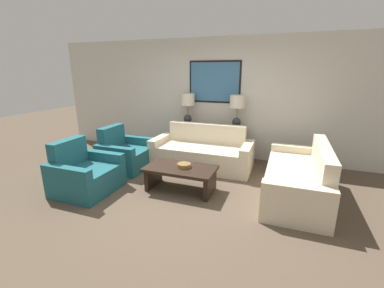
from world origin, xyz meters
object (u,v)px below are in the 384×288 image
at_px(table_lamp_right, 237,106).
at_px(decorative_bowl, 184,165).
at_px(console_table, 211,141).
at_px(couch_by_back_wall, 202,153).
at_px(armchair_near_back_wall, 125,154).
at_px(couch_by_side, 298,179).
at_px(table_lamp_left, 188,104).
at_px(coffee_table, 181,173).
at_px(armchair_near_camera, 85,175).

distance_m(table_lamp_right, decorative_bowl, 2.03).
relative_size(console_table, couch_by_back_wall, 0.76).
distance_m(decorative_bowl, armchair_near_back_wall, 1.64).
relative_size(decorative_bowl, armchair_near_back_wall, 0.24).
bearing_deg(couch_by_side, table_lamp_left, 150.77).
bearing_deg(couch_by_back_wall, coffee_table, -89.11).
relative_size(couch_by_side, armchair_near_back_wall, 2.15).
bearing_deg(console_table, couch_by_side, -36.20).
bearing_deg(console_table, armchair_near_camera, -121.29).
xyz_separation_m(couch_by_back_wall, armchair_near_back_wall, (-1.46, -0.64, -0.00)).
bearing_deg(decorative_bowl, couch_by_back_wall, 93.67).
xyz_separation_m(console_table, table_lamp_left, (-0.57, 0.00, 0.84)).
relative_size(console_table, armchair_near_back_wall, 1.64).
distance_m(table_lamp_left, couch_by_side, 2.92).
bearing_deg(armchair_near_back_wall, table_lamp_left, 54.91).
relative_size(table_lamp_left, armchair_near_camera, 0.74).
relative_size(table_lamp_right, couch_by_side, 0.34).
height_order(armchair_near_back_wall, armchair_near_camera, same).
bearing_deg(table_lamp_right, coffee_table, -106.74).
relative_size(table_lamp_left, couch_by_side, 0.34).
distance_m(console_table, table_lamp_left, 1.01).
xyz_separation_m(coffee_table, armchair_near_back_wall, (-1.48, 0.57, -0.02)).
distance_m(table_lamp_left, armchair_near_back_wall, 1.80).
bearing_deg(console_table, decorative_bowl, -87.60).
relative_size(console_table, table_lamp_left, 2.24).
xyz_separation_m(armchair_near_back_wall, armchair_near_camera, (0.00, -1.13, 0.00)).
bearing_deg(couch_by_back_wall, couch_by_side, -21.43).
height_order(console_table, coffee_table, console_table).
distance_m(couch_by_back_wall, armchair_near_camera, 2.29).
distance_m(console_table, decorative_bowl, 1.82).
xyz_separation_m(table_lamp_left, table_lamp_right, (1.14, 0.00, 0.00)).
bearing_deg(decorative_bowl, coffee_table, -163.70).
height_order(console_table, table_lamp_left, table_lamp_left).
distance_m(table_lamp_left, couch_by_back_wall, 1.26).
distance_m(console_table, armchair_near_back_wall, 1.93).
bearing_deg(coffee_table, couch_by_side, 14.64).
height_order(couch_by_side, decorative_bowl, couch_by_side).
distance_m(couch_by_side, armchair_near_back_wall, 3.31).
height_order(table_lamp_left, decorative_bowl, table_lamp_left).
bearing_deg(coffee_table, table_lamp_right, 73.26).
bearing_deg(armchair_near_camera, decorative_bowl, 20.84).
relative_size(table_lamp_left, table_lamp_right, 1.00).
bearing_deg(couch_by_side, coffee_table, -165.36).
xyz_separation_m(table_lamp_left, couch_by_back_wall, (0.57, -0.63, -0.93)).
xyz_separation_m(couch_by_side, armchair_near_back_wall, (-3.31, 0.09, -0.00)).
distance_m(table_lamp_left, decorative_bowl, 2.07).
bearing_deg(armchair_near_camera, console_table, 58.71).
bearing_deg(table_lamp_left, console_table, -0.00).
bearing_deg(decorative_bowl, console_table, 92.40).
bearing_deg(couch_by_back_wall, armchair_near_camera, -129.46).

